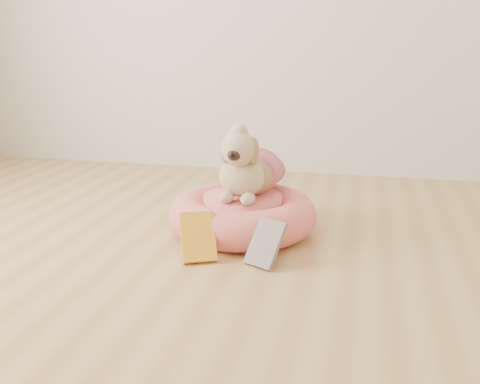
% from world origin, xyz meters
% --- Properties ---
extents(floor, '(4.50, 4.50, 0.00)m').
position_xyz_m(floor, '(0.00, 0.00, 0.00)').
color(floor, '#B4814B').
rests_on(floor, ground).
extents(pet_bed, '(0.62, 0.62, 0.16)m').
position_xyz_m(pet_bed, '(0.10, 1.10, 0.08)').
color(pet_bed, '#DF5C57').
rests_on(pet_bed, floor).
extents(dog, '(0.34, 0.46, 0.32)m').
position_xyz_m(dog, '(0.12, 1.12, 0.32)').
color(dog, brown).
rests_on(dog, pet_bed).
extents(book_yellow, '(0.17, 0.17, 0.17)m').
position_xyz_m(book_yellow, '(0.01, 0.78, 0.08)').
color(book_yellow, yellow).
rests_on(book_yellow, floor).
extents(book_white, '(0.16, 0.15, 0.16)m').
position_xyz_m(book_white, '(0.26, 0.78, 0.08)').
color(book_white, silver).
rests_on(book_white, floor).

